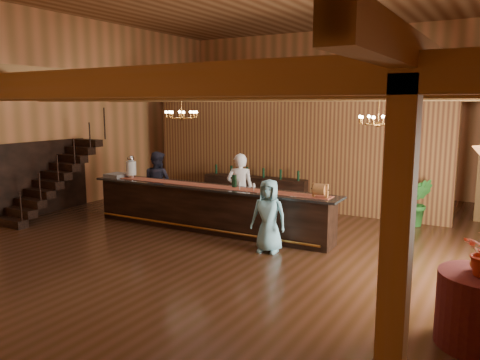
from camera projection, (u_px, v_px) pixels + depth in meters
The scene contains 22 objects.
floor at pixel (241, 238), 10.57m from camera, with size 14.00×14.00×0.00m, color #402317.
wall_back at pixel (344, 111), 16.08m from camera, with size 12.00×0.10×5.50m, color #C37746.
wall_left at pixel (57, 113), 13.13m from camera, with size 0.10×14.00×5.50m, color #C37746.
beam_grid at pixel (253, 93), 10.48m from camera, with size 11.90×13.90×0.39m.
support_posts at pixel (229, 171), 9.89m from camera, with size 9.20×10.20×3.20m.
partition_wall at pixel (287, 155), 13.55m from camera, with size 9.00×0.18×3.10m, color brown.
staircase at pixel (52, 180), 12.51m from camera, with size 1.00×2.80×2.00m.
backroom_boxes at pixel (318, 180), 15.31m from camera, with size 4.10×0.60×1.10m.
tasting_bar at pixel (208, 208), 11.16m from camera, with size 6.49×0.97×1.09m.
beverage_dispenser at pixel (131, 167), 12.24m from camera, with size 0.26×0.26×0.60m.
glass_rack_tray at pixel (117, 175), 12.40m from camera, with size 0.50×0.50×0.10m, color gray.
raffle_drum at pixel (320, 190), 9.65m from camera, with size 0.34×0.24×0.30m.
bar_bottle_0 at pixel (233, 181), 10.86m from camera, with size 0.07×0.07×0.30m, color black.
bar_bottle_1 at pixel (235, 181), 10.83m from camera, with size 0.07×0.07×0.30m, color black.
backbar_shelf at pixel (255, 192), 13.81m from camera, with size 3.14×0.49×0.88m, color black.
chandelier_left at pixel (182, 114), 11.81m from camera, with size 0.80×0.80×0.61m.
chandelier_right at pixel (378, 120), 9.63m from camera, with size 0.80×0.80×0.67m.
bartender at pixel (240, 191), 11.40m from camera, with size 0.67×0.44×1.83m, color white.
staff_second at pixel (158, 183), 12.77m from camera, with size 0.84×0.66×1.73m, color #232334.
guest at pixel (269, 216), 9.50m from camera, with size 0.74×0.48×1.51m, color #75B8CB.
floor_plant at pixel (418, 202), 11.54m from camera, with size 0.66×0.53×1.20m, color #22601F.
table_vase at pixel (479, 258), 5.83m from camera, with size 0.17×0.17×0.33m, color #B87930.
Camera 1 is at (5.16, -8.82, 3.00)m, focal length 35.00 mm.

